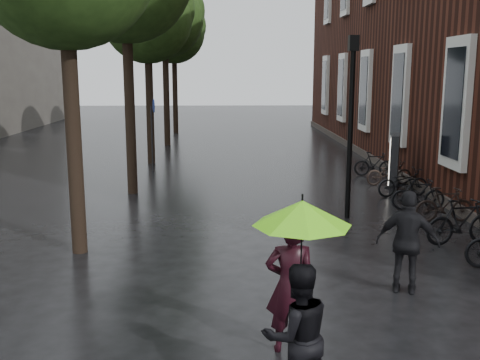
{
  "coord_description": "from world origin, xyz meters",
  "views": [
    {
      "loc": [
        -0.96,
        -4.77,
        3.87
      ],
      "look_at": [
        -0.61,
        7.32,
        1.51
      ],
      "focal_mm": 42.0,
      "sensor_mm": 36.0,
      "label": 1
    }
  ],
  "objects_px": {
    "pedestrian_walking": "(408,242)",
    "lamp_post": "(351,110)",
    "parked_bicycles": "(432,200)",
    "ad_lightbox": "(394,162)",
    "person_burgundy": "(290,285)",
    "person_black": "(297,335)"
  },
  "relations": [
    {
      "from": "pedestrian_walking",
      "to": "parked_bicycles",
      "type": "height_order",
      "value": "pedestrian_walking"
    },
    {
      "from": "person_black",
      "to": "parked_bicycles",
      "type": "distance_m",
      "value": 9.75
    },
    {
      "from": "person_burgundy",
      "to": "parked_bicycles",
      "type": "bearing_deg",
      "value": -122.12
    },
    {
      "from": "pedestrian_walking",
      "to": "parked_bicycles",
      "type": "xyz_separation_m",
      "value": [
        2.37,
        5.16,
        -0.45
      ]
    },
    {
      "from": "lamp_post",
      "to": "ad_lightbox",
      "type": "bearing_deg",
      "value": 57.4
    },
    {
      "from": "pedestrian_walking",
      "to": "ad_lightbox",
      "type": "bearing_deg",
      "value": -85.88
    },
    {
      "from": "ad_lightbox",
      "to": "lamp_post",
      "type": "xyz_separation_m",
      "value": [
        -2.32,
        -3.64,
        1.97
      ]
    },
    {
      "from": "pedestrian_walking",
      "to": "lamp_post",
      "type": "height_order",
      "value": "lamp_post"
    },
    {
      "from": "parked_bicycles",
      "to": "ad_lightbox",
      "type": "relative_size",
      "value": 6.59
    },
    {
      "from": "parked_bicycles",
      "to": "lamp_post",
      "type": "bearing_deg",
      "value": -179.09
    },
    {
      "from": "person_burgundy",
      "to": "lamp_post",
      "type": "bearing_deg",
      "value": -107.54
    },
    {
      "from": "person_black",
      "to": "ad_lightbox",
      "type": "xyz_separation_m",
      "value": [
        4.78,
        12.11,
        0.05
      ]
    },
    {
      "from": "lamp_post",
      "to": "person_black",
      "type": "bearing_deg",
      "value": -106.19
    },
    {
      "from": "person_black",
      "to": "ad_lightbox",
      "type": "bearing_deg",
      "value": -124.66
    },
    {
      "from": "person_burgundy",
      "to": "pedestrian_walking",
      "type": "bearing_deg",
      "value": -137.6
    },
    {
      "from": "parked_bicycles",
      "to": "lamp_post",
      "type": "relative_size",
      "value": 2.54
    },
    {
      "from": "pedestrian_walking",
      "to": "person_black",
      "type": "bearing_deg",
      "value": 74.11
    },
    {
      "from": "parked_bicycles",
      "to": "lamp_post",
      "type": "distance_m",
      "value": 3.33
    },
    {
      "from": "person_burgundy",
      "to": "ad_lightbox",
      "type": "height_order",
      "value": "person_burgundy"
    },
    {
      "from": "ad_lightbox",
      "to": "person_black",
      "type": "bearing_deg",
      "value": -92.51
    },
    {
      "from": "parked_bicycles",
      "to": "ad_lightbox",
      "type": "bearing_deg",
      "value": 89.42
    },
    {
      "from": "pedestrian_walking",
      "to": "lamp_post",
      "type": "xyz_separation_m",
      "value": [
        0.08,
        5.12,
        1.96
      ]
    }
  ]
}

